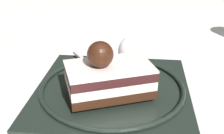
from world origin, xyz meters
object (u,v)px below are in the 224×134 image
Objects in this scene: dessert_plate at (112,90)px; fork at (88,64)px; whipped_cream_dollop at (130,52)px; cake_slice at (108,76)px.

dessert_plate is 2.95× the size of fork.
cake_slice is at bearing 83.08° from whipped_cream_dollop.
whipped_cream_dollop is at bearing -166.06° from fork.
cake_slice is (-0.00, 0.02, 0.04)m from dessert_plate.
whipped_cream_dollop is (-0.01, -0.07, 0.04)m from dessert_plate.
dessert_plate is at bearing 136.55° from fork.
cake_slice reaches higher than whipped_cream_dollop.
whipped_cream_dollop is (-0.01, -0.09, 0.00)m from cake_slice.
cake_slice is at bearing 91.86° from dessert_plate.
whipped_cream_dollop is at bearing -99.60° from dessert_plate.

